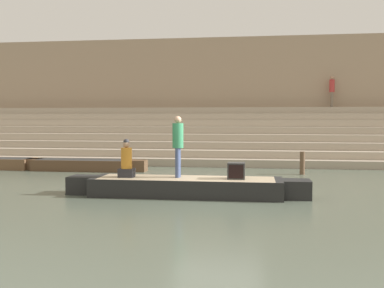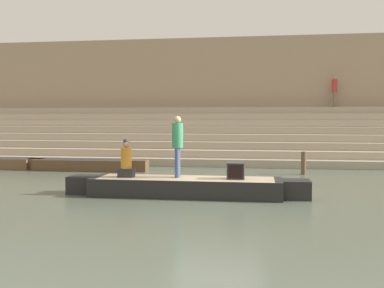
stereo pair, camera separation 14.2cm
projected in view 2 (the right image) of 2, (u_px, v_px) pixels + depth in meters
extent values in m
plane|color=#566051|center=(217.00, 197.00, 12.66)|extent=(120.00, 120.00, 0.00)
cube|color=tan|center=(236.00, 158.00, 22.88)|extent=(36.00, 5.71, 0.35)
cube|color=#B2A28D|center=(236.00, 151.00, 23.22)|extent=(36.00, 5.00, 0.35)
cube|color=tan|center=(237.00, 144.00, 23.55)|extent=(36.00, 4.28, 0.35)
cube|color=#B2A28D|center=(237.00, 137.00, 23.88)|extent=(36.00, 3.57, 0.35)
cube|color=tan|center=(238.00, 130.00, 24.21)|extent=(36.00, 2.85, 0.35)
cube|color=#B2A28D|center=(238.00, 123.00, 24.54)|extent=(36.00, 2.14, 0.35)
cube|color=tan|center=(238.00, 117.00, 24.88)|extent=(36.00, 1.43, 0.35)
cube|color=#B2A28D|center=(239.00, 111.00, 25.21)|extent=(36.00, 0.71, 0.35)
cube|color=tan|center=(239.00, 98.00, 26.11)|extent=(34.20, 1.20, 6.82)
cube|color=brown|center=(239.00, 152.00, 25.67)|extent=(34.20, 0.12, 0.60)
cube|color=black|center=(186.00, 187.00, 12.79)|extent=(5.41, 1.37, 0.51)
cube|color=tan|center=(186.00, 179.00, 12.78)|extent=(4.98, 1.27, 0.05)
cube|color=black|center=(296.00, 189.00, 12.34)|extent=(0.76, 0.75, 0.51)
cube|color=black|center=(83.00, 184.00, 13.25)|extent=(0.76, 0.75, 0.51)
cylinder|color=olive|center=(164.00, 177.00, 13.68)|extent=(2.48, 0.04, 0.04)
cylinder|color=#3D4C75|center=(178.00, 162.00, 12.98)|extent=(0.13, 0.13, 0.85)
cylinder|color=#3D4C75|center=(177.00, 163.00, 12.81)|extent=(0.13, 0.13, 0.85)
cylinder|color=#338456|center=(178.00, 136.00, 12.85)|extent=(0.31, 0.31, 0.71)
sphere|color=tan|center=(178.00, 120.00, 12.83)|extent=(0.20, 0.20, 0.20)
cube|color=#28282D|center=(126.00, 173.00, 12.97)|extent=(0.44, 0.34, 0.25)
cylinder|color=orange|center=(126.00, 158.00, 12.94)|extent=(0.31, 0.31, 0.60)
sphere|color=tan|center=(126.00, 144.00, 12.92)|extent=(0.20, 0.20, 0.20)
sphere|color=#333338|center=(126.00, 142.00, 12.91)|extent=(0.17, 0.17, 0.17)
cube|color=#2D2D2D|center=(236.00, 171.00, 12.59)|extent=(0.48, 0.46, 0.45)
cube|color=black|center=(235.00, 172.00, 12.35)|extent=(0.40, 0.02, 0.37)
cube|color=brown|center=(85.00, 165.00, 19.10)|extent=(4.25, 1.18, 0.47)
cube|color=#2D2D2D|center=(85.00, 160.00, 19.08)|extent=(3.91, 1.08, 0.05)
cube|color=brown|center=(140.00, 166.00, 18.74)|extent=(0.60, 0.65, 0.47)
cube|color=brown|center=(32.00, 164.00, 19.45)|extent=(0.60, 0.65, 0.47)
cube|color=brown|center=(40.00, 164.00, 19.53)|extent=(0.58, 0.65, 0.47)
cylinder|color=brown|center=(304.00, 163.00, 17.61)|extent=(0.20, 0.20, 0.91)
cylinder|color=#756656|center=(334.00, 100.00, 24.48)|extent=(0.12, 0.12, 0.81)
cylinder|color=#756656|center=(334.00, 100.00, 24.33)|extent=(0.12, 0.12, 0.81)
cylinder|color=#B23333|center=(334.00, 86.00, 24.36)|extent=(0.28, 0.28, 0.68)
sphere|color=tan|center=(335.00, 78.00, 24.34)|extent=(0.19, 0.19, 0.19)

